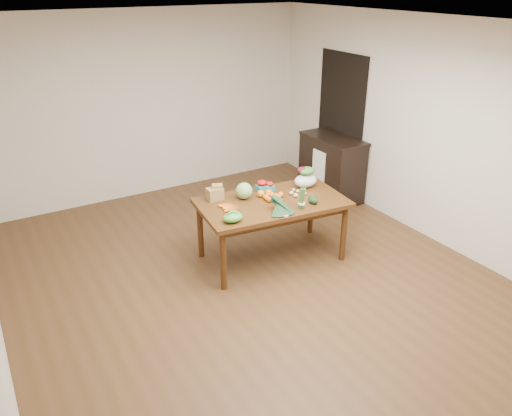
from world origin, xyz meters
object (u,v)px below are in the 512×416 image
cabbage (244,191)px  asparagus_bundle (302,198)px  paper_bag (215,193)px  mandarin_cluster (272,196)px  salad_bag (306,178)px  dining_table (272,230)px  kale_bunch (282,207)px  cabinet (332,167)px

cabbage → asparagus_bundle: asparagus_bundle is taller
asparagus_bundle → paper_bag: bearing=141.4°
cabbage → mandarin_cluster: cabbage is taller
salad_bag → mandarin_cluster: bearing=-167.8°
dining_table → kale_bunch: size_ratio=4.17×
asparagus_bundle → salad_bag: 0.64m
cabinet → cabbage: bearing=-156.4°
cabinet → paper_bag: size_ratio=4.27×
cabbage → mandarin_cluster: 0.33m
mandarin_cluster → asparagus_bundle: bearing=-67.7°
cabbage → paper_bag: bearing=154.0°
dining_table → paper_bag: bearing=152.5°
cabinet → cabbage: cabbage is taller
asparagus_bundle → salad_bag: size_ratio=0.86×
cabinet → paper_bag: bearing=-162.5°
mandarin_cluster → salad_bag: 0.58m
paper_bag → asparagus_bundle: (0.71, -0.71, 0.04)m
cabinet → asparagus_bundle: asparagus_bundle is taller
dining_table → mandarin_cluster: (0.01, 0.02, 0.42)m
dining_table → mandarin_cluster: size_ratio=9.27×
dining_table → cabbage: cabbage is taller
salad_bag → dining_table: bearing=-165.8°
asparagus_bundle → kale_bunch: bearing=-175.5°
cabinet → cabbage: (-2.01, -0.88, 0.38)m
dining_table → cabbage: (-0.24, 0.22, 0.47)m
cabbage → asparagus_bundle: 0.70m
cabinet → asparagus_bundle: size_ratio=4.08×
cabbage → asparagus_bundle: bearing=-54.3°
dining_table → paper_bag: paper_bag is taller
paper_bag → cabbage: 0.34m
mandarin_cluster → kale_bunch: kale_bunch is taller
cabbage → kale_bunch: 0.58m
mandarin_cluster → kale_bunch: bearing=-105.9°
cabinet → mandarin_cluster: (-1.75, -1.07, 0.33)m
dining_table → kale_bunch: kale_bunch is taller
cabbage → salad_bag: salad_bag is taller
paper_bag → cabbage: bearing=-26.0°
paper_bag → asparagus_bundle: bearing=-45.1°
paper_bag → mandarin_cluster: paper_bag is taller
cabinet → mandarin_cluster: cabinet is taller
paper_bag → salad_bag: bearing=-11.2°
paper_bag → kale_bunch: size_ratio=0.60×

